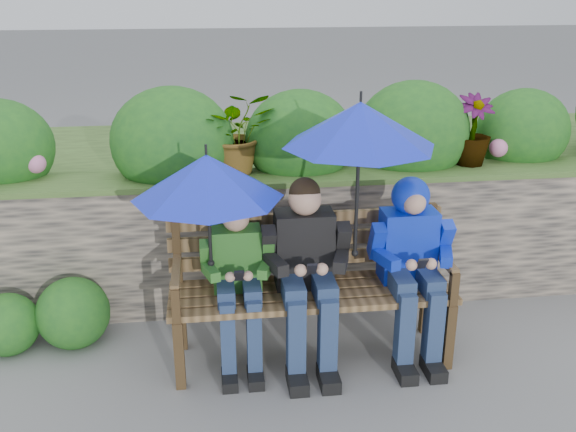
{
  "coord_description": "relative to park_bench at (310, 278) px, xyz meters",
  "views": [
    {
      "loc": [
        -0.49,
        -3.71,
        2.38
      ],
      "look_at": [
        0.0,
        0.1,
        0.95
      ],
      "focal_mm": 40.0,
      "sensor_mm": 36.0,
      "label": 1
    }
  ],
  "objects": [
    {
      "name": "umbrella_right",
      "position": [
        0.26,
        -0.11,
        1.03
      ],
      "size": [
        0.92,
        0.92,
        1.04
      ],
      "color": "#1427D7",
      "rests_on": "ground"
    },
    {
      "name": "garden_backdrop",
      "position": [
        -0.14,
        1.58,
        0.09
      ],
      "size": [
        8.0,
        2.86,
        1.85
      ],
      "color": "#363432",
      "rests_on": "ground"
    },
    {
      "name": "boy_middle",
      "position": [
        -0.04,
        -0.09,
        0.13
      ],
      "size": [
        0.56,
        0.64,
        1.23
      ],
      "color": "black",
      "rests_on": "ground"
    },
    {
      "name": "ground",
      "position": [
        -0.13,
        -0.01,
        -0.55
      ],
      "size": [
        60.0,
        60.0,
        0.0
      ],
      "primitive_type": "plane",
      "color": "slate",
      "rests_on": "ground"
    },
    {
      "name": "umbrella_left",
      "position": [
        -0.64,
        -0.11,
        0.74
      ],
      "size": [
        0.9,
        0.9,
        0.77
      ],
      "color": "#1427D7",
      "rests_on": "ground"
    },
    {
      "name": "park_bench",
      "position": [
        0.0,
        0.0,
        0.0
      ],
      "size": [
        1.83,
        0.54,
        0.96
      ],
      "color": "#3E2D18",
      "rests_on": "ground"
    },
    {
      "name": "boy_right",
      "position": [
        0.65,
        -0.08,
        0.17
      ],
      "size": [
        0.53,
        0.64,
        1.2
      ],
      "color": "#0632C7",
      "rests_on": "ground"
    },
    {
      "name": "boy_left",
      "position": [
        -0.47,
        -0.08,
        0.08
      ],
      "size": [
        0.46,
        0.53,
        1.1
      ],
      "color": "#2C5C1F",
      "rests_on": "ground"
    }
  ]
}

